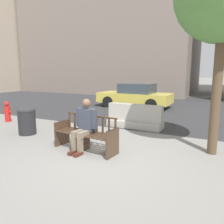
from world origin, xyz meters
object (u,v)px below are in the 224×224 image
Objects in this scene: car_taxi_near at (135,96)px; trash_bin at (27,122)px; street_bench at (86,135)px; fire_hydrant at (7,112)px; seated_person at (85,124)px; jersey_barrier_centre at (135,118)px.

car_taxi_near is 5.08× the size of trash_bin.
street_bench is 4.86m from fire_hydrant.
seated_person is at bearing -78.74° from car_taxi_near.
seated_person is at bearing -79.44° from street_bench.
car_taxi_near is at bearing 110.78° from jersey_barrier_centre.
seated_person is 0.32× the size of car_taxi_near.
trash_bin is at bearing -24.06° from fire_hydrant.
seated_person is 4.89m from fire_hydrant.
car_taxi_near is at bearing 101.26° from seated_person.
jersey_barrier_centre is at bearing 85.06° from seated_person.
car_taxi_near is 6.99m from trash_bin.
fire_hydrant is at bearing -118.46° from car_taxi_near.
car_taxi_near is at bearing 101.26° from street_bench.
car_taxi_near reaches higher than street_bench.
car_taxi_near reaches higher than seated_person.
jersey_barrier_centre is 0.49× the size of car_taxi_near.
jersey_barrier_centre is at bearing 84.74° from street_bench.
car_taxi_near is (-1.46, 7.34, -0.02)m from seated_person.
street_bench is at bearing 100.56° from seated_person.
fire_hydrant is at bearing -163.72° from jersey_barrier_centre.
street_bench reaches higher than jersey_barrier_centre.
street_bench is 7.43m from car_taxi_near.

